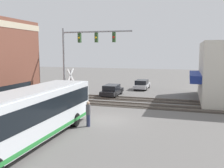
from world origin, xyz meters
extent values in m
plane|color=#605E5B|center=(0.00, 0.00, 0.00)|extent=(120.00, 120.00, 0.00)
cube|color=navy|center=(11.54, -6.95, 2.60)|extent=(7.66, 1.20, 0.80)
cube|color=silver|center=(-6.10, 2.80, 1.77)|extent=(12.13, 2.55, 2.68)
cube|color=black|center=(-6.10, 2.80, 2.17)|extent=(11.88, 2.59, 1.13)
cube|color=#288438|center=(-6.10, 2.80, 0.59)|extent=(11.88, 2.58, 0.24)
cube|color=#A5A8AA|center=(-6.10, 2.80, 3.17)|extent=(10.31, 2.17, 0.12)
cylinder|color=black|center=(-2.24, 2.80, 0.50)|extent=(1.00, 2.57, 1.00)
cylinder|color=gray|center=(3.90, 5.71, 3.85)|extent=(0.20, 0.20, 7.71)
cylinder|color=gray|center=(3.90, 2.25, 7.31)|extent=(0.16, 6.91, 0.16)
cube|color=#284723|center=(3.90, 3.98, 6.76)|extent=(0.30, 0.27, 0.90)
sphere|color=yellow|center=(3.74, 3.98, 6.76)|extent=(0.20, 0.20, 0.20)
cube|color=#284723|center=(3.90, 2.25, 6.76)|extent=(0.30, 0.27, 0.90)
sphere|color=yellow|center=(3.74, 2.25, 6.76)|extent=(0.20, 0.20, 0.20)
cube|color=#284723|center=(3.90, 0.53, 6.76)|extent=(0.30, 0.27, 0.90)
sphere|color=red|center=(3.74, 0.53, 6.76)|extent=(0.20, 0.20, 0.20)
cylinder|color=gray|center=(4.08, 5.11, 1.80)|extent=(0.14, 0.14, 3.60)
cube|color=white|center=(4.08, 5.11, 3.10)|extent=(1.41, 0.06, 1.41)
cube|color=white|center=(4.08, 5.11, 3.10)|extent=(1.41, 0.06, 1.41)
cylinder|color=#38383A|center=(4.08, 5.11, 2.30)|extent=(0.08, 0.90, 0.08)
sphere|color=red|center=(4.03, 4.66, 2.30)|extent=(0.28, 0.28, 0.28)
sphere|color=red|center=(4.03, 5.56, 2.30)|extent=(0.28, 0.28, 0.28)
cube|color=#332D28|center=(6.00, 0.00, 0.01)|extent=(2.60, 60.00, 0.03)
cube|color=#6B6056|center=(5.28, 0.00, 0.07)|extent=(0.07, 60.00, 0.15)
cube|color=#6B6056|center=(6.72, 0.00, 0.07)|extent=(0.07, 60.00, 0.15)
cube|color=#332D28|center=(9.20, 0.00, 0.01)|extent=(2.60, 60.00, 0.03)
cube|color=#6B6056|center=(8.48, 0.00, 0.07)|extent=(0.07, 60.00, 0.15)
cube|color=#6B6056|center=(9.92, 0.00, 0.07)|extent=(0.07, 60.00, 0.15)
cube|color=black|center=(10.79, 2.80, 0.51)|extent=(4.53, 1.80, 0.50)
cube|color=black|center=(10.56, 2.80, 1.07)|extent=(2.49, 1.62, 0.62)
cylinder|color=black|center=(12.19, 2.80, 0.32)|extent=(0.64, 1.82, 0.64)
cylinder|color=black|center=(9.38, 2.80, 0.32)|extent=(0.64, 1.82, 0.64)
cube|color=#B7B7BC|center=(17.27, 0.20, 0.50)|extent=(4.33, 1.80, 0.49)
cube|color=black|center=(17.05, 0.20, 1.06)|extent=(2.38, 1.62, 0.61)
cylinder|color=black|center=(18.61, 0.20, 0.32)|extent=(0.64, 1.82, 0.64)
cylinder|color=black|center=(15.92, 0.20, 0.32)|extent=(0.64, 1.82, 0.64)
cylinder|color=#2D3351|center=(-1.96, 0.76, 0.44)|extent=(0.28, 0.28, 0.89)
cylinder|color=#4C4C51|center=(-1.96, 0.76, 1.26)|extent=(0.34, 0.34, 0.74)
sphere|color=tan|center=(-1.96, 0.76, 1.74)|extent=(0.24, 0.24, 0.24)
camera|label=1|loc=(-18.46, -6.05, 5.47)|focal=40.00mm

